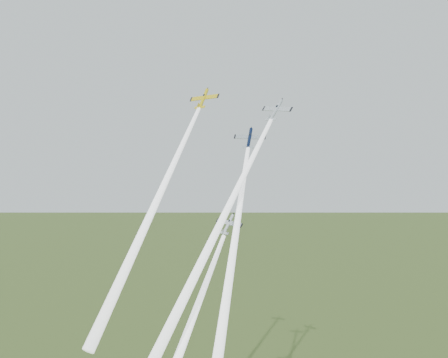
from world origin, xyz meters
TOP-DOWN VIEW (x-y plane):
  - plane_yellow at (-12.43, 2.75)m, footprint 9.43×7.13m
  - smoke_trail_yellow at (-10.42, -19.79)m, footprint 6.34×43.23m
  - plane_navy at (1.46, 2.97)m, footprint 9.38×8.49m
  - smoke_trail_navy at (10.62, -19.72)m, footprint 19.88×44.37m
  - plane_silver_right at (8.29, 3.87)m, footprint 9.23×6.87m
  - smoke_trail_silver_right at (6.04, -21.45)m, footprint 6.85×48.77m
  - plane_silver_low at (2.08, -7.29)m, footprint 7.27×5.60m
  - smoke_trail_silver_low at (3.41, -25.98)m, footprint 5.04×35.47m

SIDE VIEW (x-z plane):
  - smoke_trail_silver_low at x=3.41m, z-range 37.47..79.96m
  - smoke_trail_navy at x=10.62m, z-range 43.62..100.12m
  - smoke_trail_silver_right at x=6.04m, z-range 47.88..106.71m
  - plane_silver_low at x=2.08m, z-range 78.25..85.02m
  - smoke_trail_yellow at x=-10.42m, z-range 58.54..110.56m
  - plane_navy at x=1.46m, z-range 98.26..105.34m
  - plane_silver_right at x=8.29m, z-range 104.47..112.31m
  - plane_yellow at x=-12.43m, z-range 108.27..116.19m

